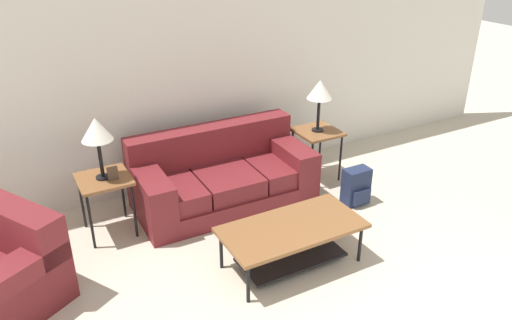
% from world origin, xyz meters
% --- Properties ---
extents(wall_back, '(9.09, 0.06, 2.60)m').
position_xyz_m(wall_back, '(0.00, 4.45, 1.30)').
color(wall_back, silver).
rests_on(wall_back, ground_plane).
extents(couch, '(1.94, 0.95, 0.82)m').
position_xyz_m(couch, '(-0.12, 3.77, 0.29)').
color(couch, maroon).
rests_on(couch, ground_plane).
extents(coffee_table, '(1.28, 0.64, 0.42)m').
position_xyz_m(coffee_table, '(-0.05, 2.44, 0.31)').
color(coffee_table, brown).
rests_on(coffee_table, ground_plane).
extents(side_table_left, '(0.50, 0.50, 0.62)m').
position_xyz_m(side_table_left, '(-1.38, 3.77, 0.55)').
color(side_table_left, brown).
rests_on(side_table_left, ground_plane).
extents(side_table_right, '(0.50, 0.50, 0.62)m').
position_xyz_m(side_table_right, '(1.14, 3.77, 0.55)').
color(side_table_right, brown).
rests_on(side_table_right, ground_plane).
extents(table_lamp_left, '(0.29, 0.29, 0.62)m').
position_xyz_m(table_lamp_left, '(-1.38, 3.77, 1.11)').
color(table_lamp_left, black).
rests_on(table_lamp_left, side_table_left).
extents(table_lamp_right, '(0.29, 0.29, 0.62)m').
position_xyz_m(table_lamp_right, '(1.14, 3.77, 1.11)').
color(table_lamp_right, black).
rests_on(table_lamp_right, side_table_right).
extents(backpack, '(0.29, 0.25, 0.42)m').
position_xyz_m(backpack, '(1.17, 3.03, 0.20)').
color(backpack, '#1E2847').
rests_on(backpack, ground_plane).
extents(picture_frame, '(0.10, 0.04, 0.13)m').
position_xyz_m(picture_frame, '(-1.30, 3.70, 0.68)').
color(picture_frame, '#4C3828').
rests_on(picture_frame, side_table_left).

